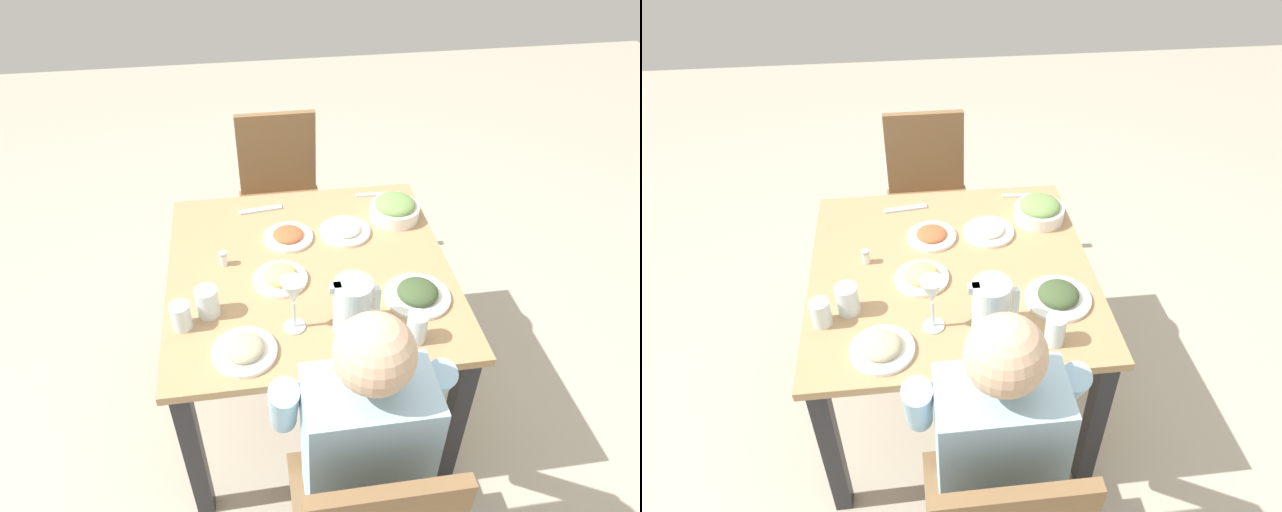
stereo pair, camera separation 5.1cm
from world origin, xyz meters
TOP-DOWN VIEW (x-y plane):
  - ground_plane at (0.00, 0.00)m, footprint 8.00×8.00m
  - dining_table at (0.00, 0.00)m, footprint 1.00×1.00m
  - chair_far at (-0.04, 0.84)m, footprint 0.40×0.40m
  - diner_near at (0.05, -0.63)m, footprint 0.48×0.53m
  - water_pitcher at (0.09, -0.31)m, footprint 0.16×0.12m
  - salad_bowl at (0.37, 0.26)m, footprint 0.20×0.20m
  - plate_fries at (-0.11, -0.05)m, footprint 0.19×0.19m
  - plate_rice_curry at (-0.06, 0.18)m, footprint 0.19×0.19m
  - plate_dolmas at (0.34, -0.20)m, footprint 0.22×0.22m
  - plate_yoghurt at (0.16, 0.19)m, footprint 0.19×0.19m
  - plate_beans at (-0.24, -0.36)m, footprint 0.20×0.20m
  - water_glass_by_pitcher at (0.28, -0.38)m, footprint 0.06×0.06m
  - water_glass_near_left at (-0.35, -0.18)m, footprint 0.07×0.07m
  - water_glass_center at (-0.43, -0.22)m, footprint 0.06×0.06m
  - wine_glass at (-0.08, -0.28)m, footprint 0.08×0.08m
  - salt_shaker at (-0.30, 0.06)m, footprint 0.03×0.03m
  - fork_near at (-0.15, 0.39)m, footprint 0.17×0.05m
  - knife_near at (0.35, 0.43)m, footprint 0.19×0.03m

SIDE VIEW (x-z plane):
  - ground_plane at x=0.00m, z-range 0.00..0.00m
  - chair_far at x=-0.04m, z-range 0.06..0.93m
  - dining_table at x=0.00m, z-range 0.25..0.97m
  - diner_near at x=0.05m, z-range 0.06..1.22m
  - fork_near at x=-0.15m, z-range 0.72..0.72m
  - knife_near at x=0.35m, z-range 0.72..0.72m
  - plate_rice_curry at x=-0.06m, z-range 0.71..0.75m
  - plate_yoghurt at x=0.16m, z-range 0.71..0.75m
  - plate_beans at x=-0.24m, z-range 0.71..0.76m
  - plate_fries at x=-0.11m, z-range 0.71..0.76m
  - plate_dolmas at x=0.34m, z-range 0.71..0.76m
  - salt_shaker at x=-0.30m, z-range 0.72..0.77m
  - salad_bowl at x=0.37m, z-range 0.71..0.80m
  - water_glass_center at x=-0.43m, z-range 0.72..0.81m
  - water_glass_by_pitcher at x=0.28m, z-range 0.72..0.82m
  - water_glass_near_left at x=-0.35m, z-range 0.72..0.82m
  - water_pitcher at x=0.09m, z-range 0.72..0.91m
  - wine_glass at x=-0.08m, z-range 0.76..0.95m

